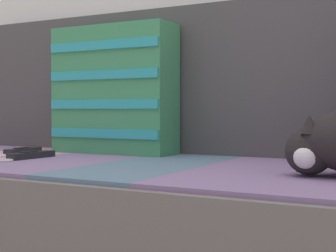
% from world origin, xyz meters
% --- Properties ---
extents(couch, '(2.00, 0.80, 0.42)m').
position_xyz_m(couch, '(-0.00, 0.15, 0.20)').
color(couch, gray).
rests_on(couch, ground_plane).
extents(sofa_backrest, '(1.96, 0.14, 0.47)m').
position_xyz_m(sofa_backrest, '(0.00, 0.48, 0.65)').
color(sofa_backrest, '#474242').
rests_on(sofa_backrest, couch).
extents(throw_pillow_striped, '(0.41, 0.14, 0.41)m').
position_xyz_m(throw_pillow_striped, '(-0.28, 0.33, 0.62)').
color(throw_pillow_striped, '#3D8956').
rests_on(throw_pillow_striped, couch).
extents(game_remote_near, '(0.06, 0.19, 0.02)m').
position_xyz_m(game_remote_near, '(-0.51, 0.16, 0.42)').
color(game_remote_near, black).
rests_on(game_remote_near, couch).
extents(game_remote_far, '(0.05, 0.20, 0.02)m').
position_xyz_m(game_remote_far, '(-0.39, 0.06, 0.42)').
color(game_remote_far, black).
rests_on(game_remote_far, couch).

